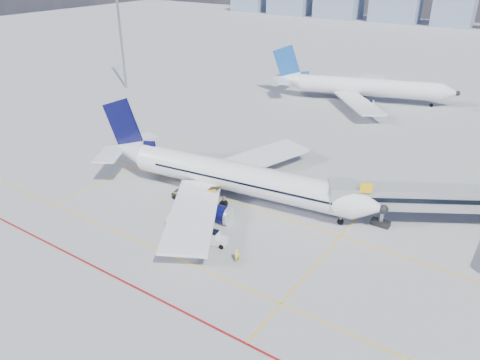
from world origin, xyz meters
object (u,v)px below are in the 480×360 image
object	(u,v)px
second_aircraft	(360,87)
baggage_tug	(216,239)
cargo_dolly	(180,223)
belt_loader	(191,196)
main_aircraft	(228,176)
ramp_worker	(237,256)

from	to	relation	value
second_aircraft	baggage_tug	size ratio (longest dim) A/B	15.52
second_aircraft	baggage_tug	world-z (taller)	second_aircraft
cargo_dolly	belt_loader	world-z (taller)	belt_loader
baggage_tug	cargo_dolly	xyz separation A→B (m)	(-5.32, -0.02, 0.17)
main_aircraft	baggage_tug	distance (m)	11.49
main_aircraft	baggage_tug	bearing A→B (deg)	-68.83
ramp_worker	baggage_tug	bearing A→B (deg)	77.69
baggage_tug	main_aircraft	bearing A→B (deg)	109.78
cargo_dolly	ramp_worker	world-z (taller)	cargo_dolly
belt_loader	ramp_worker	xyz separation A→B (m)	(12.75, -7.90, 0.10)
main_aircraft	second_aircraft	xyz separation A→B (m)	(-2.05, 52.34, 0.00)
main_aircraft	ramp_worker	xyz separation A→B (m)	(9.24, -11.33, -2.40)
second_aircraft	baggage_tug	distance (m)	62.68
cargo_dolly	belt_loader	distance (m)	7.37
cargo_dolly	belt_loader	bearing A→B (deg)	105.85
second_aircraft	ramp_worker	xyz separation A→B (m)	(11.29, -63.67, -2.40)
cargo_dolly	ramp_worker	size ratio (longest dim) A/B	2.03
second_aircraft	main_aircraft	bearing A→B (deg)	-106.10
main_aircraft	second_aircraft	distance (m)	52.38
main_aircraft	ramp_worker	world-z (taller)	main_aircraft
second_aircraft	cargo_dolly	size ratio (longest dim) A/B	11.55
baggage_tug	belt_loader	size ratio (longest dim) A/B	0.36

